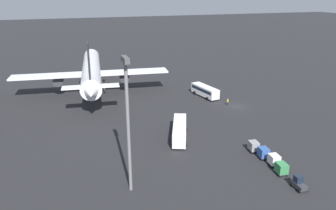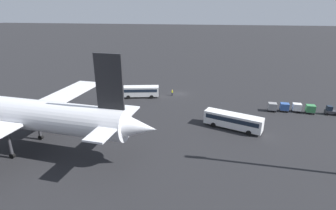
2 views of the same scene
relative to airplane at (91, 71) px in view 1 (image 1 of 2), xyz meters
The scene contains 11 objects.
ground_plane 43.13m from the airplane, 125.96° to the right, with size 600.00×600.00×0.00m, color #232326.
airplane is the anchor object (origin of this frame).
shuttle_bus_near 33.61m from the airplane, 115.79° to the right, with size 10.53×4.55×3.07m.
shuttle_bus_far 40.68m from the airplane, 160.72° to the right, with size 11.89×6.79×3.21m.
baggage_tug 66.07m from the airplane, 158.26° to the right, with size 2.43×1.67×2.10m.
worker_person 40.37m from the airplane, 125.20° to the right, with size 0.38×0.38×1.74m.
cargo_cart_green 62.06m from the airplane, 156.77° to the right, with size 2.16×1.87×2.06m.
cargo_cart_white 59.71m from the airplane, 155.16° to the right, with size 2.16×1.87×2.06m.
cargo_cart_blue 57.05m from the airplane, 154.15° to the right, with size 2.16×1.87×2.06m.
cargo_cart_grey 54.40m from the airplane, 153.08° to the right, with size 2.16×1.87×2.06m.
light_pole 53.42m from the airplane, behind, with size 2.80×0.70×20.68m.
Camera 1 is at (-70.82, 43.15, 29.19)m, focal length 35.00 mm.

